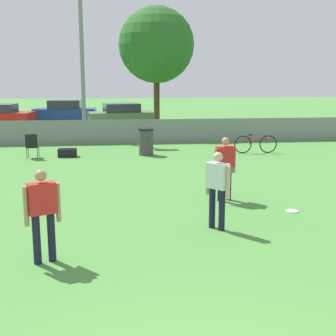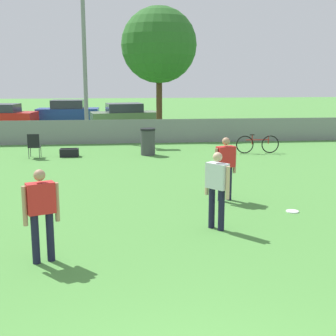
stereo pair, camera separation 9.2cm
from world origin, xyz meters
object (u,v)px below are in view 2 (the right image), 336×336
at_px(tree_near_pole, 159,45).
at_px(player_defender_red, 41,209).
at_px(folding_chair_sideline, 34,145).
at_px(light_pole, 84,42).
at_px(bicycle_sideline, 258,144).
at_px(parked_car_blue, 68,112).
at_px(trash_bin, 148,142).
at_px(gear_bag_sideline, 69,153).
at_px(player_receiver_white, 217,185).
at_px(player_thrower_red, 225,164).
at_px(parked_car_olive, 124,115).
at_px(parked_car_red, 0,115).
at_px(frisbee_disc, 292,211).

relative_size(tree_near_pole, player_defender_red, 4.15).
distance_m(tree_near_pole, folding_chair_sideline, 10.09).
xyz_separation_m(light_pole, bicycle_sideline, (7.12, -5.24, -4.26)).
relative_size(light_pole, parked_car_blue, 1.93).
bearing_deg(trash_bin, player_defender_red, -103.02).
height_order(trash_bin, gear_bag_sideline, trash_bin).
distance_m(tree_near_pole, player_receiver_white, 16.76).
height_order(bicycle_sideline, gear_bag_sideline, bicycle_sideline).
xyz_separation_m(player_thrower_red, trash_bin, (-1.49, 7.02, -0.40)).
relative_size(light_pole, parked_car_olive, 1.83).
height_order(player_defender_red, parked_car_red, player_defender_red).
bearing_deg(parked_car_blue, tree_near_pole, -46.09).
bearing_deg(trash_bin, parked_car_blue, 108.56).
height_order(tree_near_pole, parked_car_red, tree_near_pole).
bearing_deg(bicycle_sideline, parked_car_red, 139.47).
distance_m(light_pole, frisbee_disc, 15.16).
relative_size(trash_bin, parked_car_red, 0.23).
relative_size(tree_near_pole, parked_car_olive, 1.56).
height_order(tree_near_pole, frisbee_disc, tree_near_pole).
height_order(trash_bin, parked_car_olive, parked_car_olive).
bearing_deg(light_pole, tree_near_pole, 27.87).
relative_size(player_defender_red, player_thrower_red, 1.00).
bearing_deg(parked_car_red, folding_chair_sideline, -62.76).
relative_size(bicycle_sideline, parked_car_olive, 0.41).
relative_size(frisbee_disc, parked_car_olive, 0.07).
bearing_deg(folding_chair_sideline, light_pole, -107.50).
bearing_deg(gear_bag_sideline, parked_car_red, 114.99).
distance_m(player_defender_red, player_thrower_red, 5.30).
distance_m(trash_bin, parked_car_olive, 10.56).
bearing_deg(frisbee_disc, parked_car_olive, 100.91).
relative_size(player_defender_red, trash_bin, 1.53).
relative_size(bicycle_sideline, gear_bag_sideline, 2.51).
distance_m(frisbee_disc, bicycle_sideline, 8.26).
distance_m(parked_car_red, parked_car_blue, 4.38).
bearing_deg(parked_car_blue, player_thrower_red, -72.05).
xyz_separation_m(bicycle_sideline, parked_car_olive, (-5.19, 10.61, 0.30)).
distance_m(frisbee_disc, gear_bag_sideline, 9.99).
distance_m(player_thrower_red, parked_car_olive, 17.70).
bearing_deg(gear_bag_sideline, light_pole, 86.16).
relative_size(light_pole, frisbee_disc, 26.48).
relative_size(tree_near_pole, parked_car_blue, 1.65).
bearing_deg(trash_bin, light_pole, 117.62).
bearing_deg(tree_near_pole, player_thrower_red, -88.32).
distance_m(player_receiver_white, folding_chair_sideline, 10.30).
distance_m(light_pole, player_defender_red, 16.16).
distance_m(light_pole, player_receiver_white, 15.23).
bearing_deg(bicycle_sideline, gear_bag_sideline, -178.79).
distance_m(folding_chair_sideline, trash_bin, 4.35).
xyz_separation_m(light_pole, folding_chair_sideline, (-1.64, -5.44, -4.12)).
relative_size(frisbee_disc, parked_car_red, 0.07).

